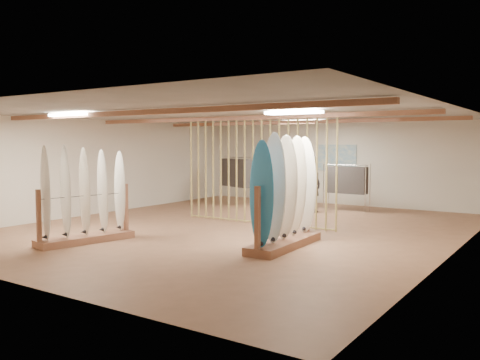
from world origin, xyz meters
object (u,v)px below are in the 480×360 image
Objects in this scene: rack_left at (85,211)px; shopper_a at (312,179)px; clothing_rack_b at (347,180)px; shopper_b at (310,180)px; rack_right at (285,210)px; clothing_rack_a at (237,173)px.

rack_left is 1.08× the size of shopper_a.
clothing_rack_b is at bearing 83.10° from rack_left.
shopper_b reaches higher than clothing_rack_b.
rack_right is 7.29m from clothing_rack_a.
rack_right reaches higher than rack_left.
clothing_rack_a is 1.13× the size of clothing_rack_b.
clothing_rack_a is at bearing -170.17° from clothing_rack_b.
clothing_rack_b is at bearing 35.76° from shopper_b.
shopper_b is (1.47, 7.75, 0.24)m from rack_left.
clothing_rack_b is 0.80× the size of shopper_b.
rack_left is at bearing 102.16° from shopper_a.
rack_left reaches higher than shopper_b.
clothing_rack_b is at bearing -105.61° from shopper_a.
rack_left is 1.46× the size of clothing_rack_b.
clothing_rack_a is 2.58m from shopper_b.
clothing_rack_b is 1.21m from shopper_b.
clothing_rack_a is (-4.85, 5.43, 0.33)m from rack_right.
shopper_a is at bearing -131.59° from clothing_rack_b.
clothing_rack_a is (-1.07, 7.32, 0.41)m from rack_left.
rack_right is 1.18× the size of shopper_a.
shopper_b is at bearing -172.06° from clothing_rack_b.
rack_right is 6.30m from shopper_b.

